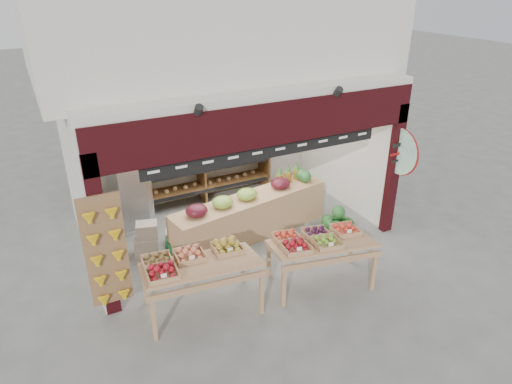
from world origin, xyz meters
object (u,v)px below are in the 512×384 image
object	(u,v)px
display_table_right	(317,241)
watermelon_pile	(337,222)
mid_counter	(250,215)
back_shelving	(200,152)
display_table_left	(192,262)
cardboard_stack	(160,241)
refrigerator	(130,189)

from	to	relation	value
display_table_right	watermelon_pile	xyz separation A→B (m)	(1.41, 1.28, -0.65)
mid_counter	watermelon_pile	bearing A→B (deg)	-20.02
back_shelving	watermelon_pile	distance (m)	3.37
mid_counter	display_table_right	world-z (taller)	same
mid_counter	display_table_left	bearing A→B (deg)	-138.34
back_shelving	mid_counter	bearing A→B (deg)	-81.26
cardboard_stack	display_table_right	distance (m)	3.02
cardboard_stack	mid_counter	bearing A→B (deg)	-6.91
cardboard_stack	display_table_left	xyz separation A→B (m)	(0.03, -1.80, 0.61)
mid_counter	cardboard_stack	bearing A→B (deg)	173.09
refrigerator	cardboard_stack	world-z (taller)	refrigerator
refrigerator	display_table_right	world-z (taller)	refrigerator
cardboard_stack	display_table_right	size ratio (longest dim) A/B	0.58
refrigerator	mid_counter	distance (m)	2.49
cardboard_stack	display_table_left	world-z (taller)	display_table_left
mid_counter	watermelon_pile	size ratio (longest dim) A/B	5.17
back_shelving	watermelon_pile	size ratio (longest dim) A/B	4.98
display_table_right	watermelon_pile	bearing A→B (deg)	42.28
mid_counter	watermelon_pile	distance (m)	1.82
cardboard_stack	display_table_left	size ratio (longest dim) A/B	0.57
watermelon_pile	back_shelving	bearing A→B (deg)	128.17
back_shelving	refrigerator	distance (m)	1.81
back_shelving	cardboard_stack	distance (m)	2.45
display_table_left	watermelon_pile	world-z (taller)	display_table_left
cardboard_stack	back_shelving	bearing A→B (deg)	48.27
refrigerator	display_table_left	bearing A→B (deg)	-97.03
mid_counter	display_table_left	xyz separation A→B (m)	(-1.77, -1.58, 0.39)
back_shelving	refrigerator	xyz separation A→B (m)	(-1.71, -0.48, -0.34)
watermelon_pile	mid_counter	bearing A→B (deg)	159.98
refrigerator	cardboard_stack	bearing A→B (deg)	-91.71
cardboard_stack	mid_counter	size ratio (longest dim) A/B	0.31
cardboard_stack	display_table_right	bearing A→B (deg)	-45.56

